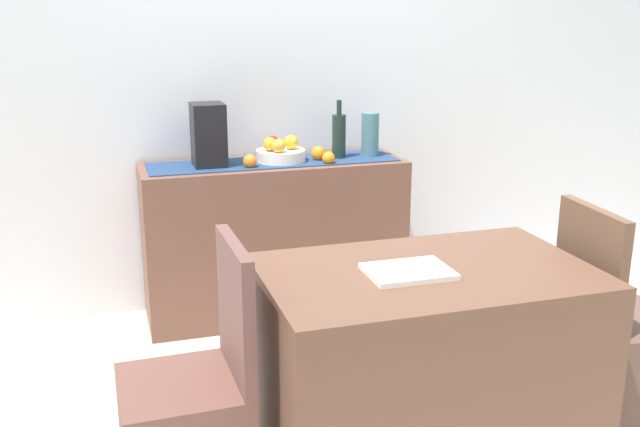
{
  "coord_description": "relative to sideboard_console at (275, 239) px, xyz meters",
  "views": [
    {
      "loc": [
        -0.95,
        -2.68,
        1.6
      ],
      "look_at": [
        -0.02,
        0.35,
        0.7
      ],
      "focal_mm": 41.19,
      "sensor_mm": 36.0,
      "label": 1
    }
  ],
  "objects": [
    {
      "name": "orange_loose_near_bowl",
      "position": [
        0.23,
        -0.02,
        0.45
      ],
      "size": [
        0.08,
        0.08,
        0.08
      ],
      "primitive_type": "sphere",
      "color": "orange",
      "rests_on": "sideboard_console"
    },
    {
      "name": "orange_loose_mid",
      "position": [
        -0.14,
        -0.1,
        0.45
      ],
      "size": [
        0.07,
        0.07,
        0.07
      ],
      "primitive_type": "sphere",
      "color": "orange",
      "rests_on": "sideboard_console"
    },
    {
      "name": "table_runner",
      "position": [
        0.0,
        0.0,
        0.42
      ],
      "size": [
        1.28,
        0.32,
        0.01
      ],
      "primitive_type": "cube",
      "color": "navy",
      "rests_on": "sideboard_console"
    },
    {
      "name": "apple_rear",
      "position": [
        0.01,
        0.07,
        0.51
      ],
      "size": [
        0.06,
        0.06,
        0.06
      ],
      "primitive_type": "sphere",
      "color": "red",
      "rests_on": "fruit_bowl"
    },
    {
      "name": "wine_bottle",
      "position": [
        0.35,
        0.0,
        0.54
      ],
      "size": [
        0.07,
        0.07,
        0.31
      ],
      "color": "#1B2E27",
      "rests_on": "sideboard_console"
    },
    {
      "name": "apple_upper",
      "position": [
        -0.02,
        -0.01,
        0.51
      ],
      "size": [
        0.07,
        0.07,
        0.07
      ],
      "primitive_type": "sphere",
      "color": "gold",
      "rests_on": "fruit_bowl"
    },
    {
      "name": "open_book",
      "position": [
        0.1,
        -1.49,
        0.34
      ],
      "size": [
        0.28,
        0.21,
        0.02
      ],
      "primitive_type": "cube",
      "rotation": [
        0.0,
        0.0,
        -0.01
      ],
      "color": "white",
      "rests_on": "dining_table"
    },
    {
      "name": "chair_by_corner",
      "position": [
        1.01,
        -1.47,
        -0.15
      ],
      "size": [
        0.42,
        0.42,
        0.9
      ],
      "color": "brown",
      "rests_on": "ground"
    },
    {
      "name": "apple_front",
      "position": [
        0.01,
        -0.07,
        0.51
      ],
      "size": [
        0.07,
        0.07,
        0.07
      ],
      "primitive_type": "sphere",
      "color": "gold",
      "rests_on": "fruit_bowl"
    },
    {
      "name": "orange_loose_far",
      "position": [
        0.26,
        -0.12,
        0.45
      ],
      "size": [
        0.06,
        0.06,
        0.06
      ],
      "primitive_type": "sphere",
      "color": "orange",
      "rests_on": "sideboard_console"
    },
    {
      "name": "apple_center",
      "position": [
        0.09,
        0.0,
        0.51
      ],
      "size": [
        0.07,
        0.07,
        0.07
      ],
      "primitive_type": "sphere",
      "color": "gold",
      "rests_on": "fruit_bowl"
    },
    {
      "name": "room_wall_rear",
      "position": [
        0.09,
        0.26,
        0.94
      ],
      "size": [
        6.4,
        0.06,
        2.7
      ],
      "primitive_type": "cube",
      "color": "silver",
      "rests_on": "ground"
    },
    {
      "name": "sideboard_console",
      "position": [
        0.0,
        0.0,
        0.0
      ],
      "size": [
        1.36,
        0.42,
        0.83
      ],
      "primitive_type": "cube",
      "color": "brown",
      "rests_on": "ground"
    },
    {
      "name": "ceramic_vase",
      "position": [
        0.53,
        0.0,
        0.53
      ],
      "size": [
        0.09,
        0.09,
        0.23
      ],
      "primitive_type": "cylinder",
      "color": "slate",
      "rests_on": "sideboard_console"
    },
    {
      "name": "coffee_maker",
      "position": [
        -0.33,
        0.0,
        0.57
      ],
      "size": [
        0.16,
        0.18,
        0.32
      ],
      "primitive_type": "cube",
      "color": "black",
      "rests_on": "sideboard_console"
    },
    {
      "name": "ground_plane",
      "position": [
        0.09,
        -0.92,
        -0.42
      ],
      "size": [
        6.4,
        6.4,
        0.02
      ],
      "primitive_type": "cube",
      "color": "beige",
      "rests_on": "ground"
    },
    {
      "name": "fruit_bowl",
      "position": [
        0.04,
        0.0,
        0.45
      ],
      "size": [
        0.25,
        0.25,
        0.06
      ],
      "primitive_type": "cylinder",
      "color": "white",
      "rests_on": "table_runner"
    },
    {
      "name": "dining_table",
      "position": [
        0.18,
        -1.47,
        -0.04
      ],
      "size": [
        1.12,
        0.7,
        0.74
      ],
      "primitive_type": "cube",
      "color": "brown",
      "rests_on": "ground"
    }
  ]
}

